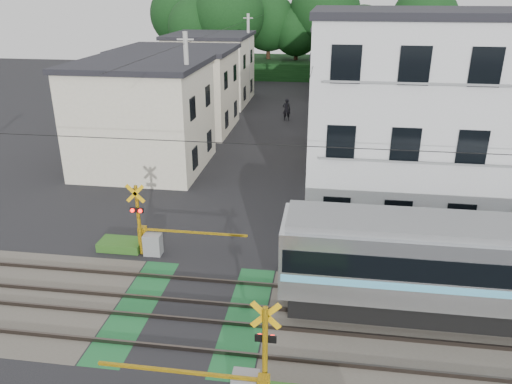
% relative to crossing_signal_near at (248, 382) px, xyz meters
% --- Properties ---
extents(ground, '(120.00, 120.00, 0.00)m').
position_rel_crossing_signal_near_xyz_m(ground, '(-2.59, 3.65, -0.71)').
color(ground, black).
extents(track_bed, '(120.00, 120.00, 0.14)m').
position_rel_crossing_signal_near_xyz_m(track_bed, '(-2.59, 3.65, -0.67)').
color(track_bed, '#47423A').
rests_on(track_bed, ground).
extents(crossing_signal_near, '(4.74, 0.65, 3.09)m').
position_rel_crossing_signal_near_xyz_m(crossing_signal_near, '(0.00, 0.00, 0.00)').
color(crossing_signal_near, '#FAB70D').
rests_on(crossing_signal_near, ground).
extents(crossing_signal_far, '(4.74, 0.65, 3.09)m').
position_rel_crossing_signal_near_xyz_m(crossing_signal_far, '(-5.17, 7.31, 0.00)').
color(crossing_signal_far, '#FAB70D').
rests_on(crossing_signal_far, ground).
extents(apartment_block, '(10.20, 8.36, 9.30)m').
position_rel_crossing_signal_near_xyz_m(apartment_block, '(5.91, 13.15, 3.94)').
color(apartment_block, silver).
rests_on(apartment_block, ground).
extents(houses_row, '(22.07, 31.35, 6.80)m').
position_rel_crossing_signal_near_xyz_m(houses_row, '(-2.33, 29.57, 2.53)').
color(houses_row, beige).
rests_on(houses_row, ground).
extents(tree_hill, '(40.00, 13.88, 11.78)m').
position_rel_crossing_signal_near_xyz_m(tree_hill, '(-3.40, 51.68, 4.82)').
color(tree_hill, black).
rests_on(tree_hill, ground).
extents(catenary, '(60.00, 5.04, 7.00)m').
position_rel_crossing_signal_near_xyz_m(catenary, '(3.41, 3.69, 2.98)').
color(catenary, '#2D2D33').
rests_on(catenary, ground).
extents(utility_poles, '(7.90, 42.00, 8.00)m').
position_rel_crossing_signal_near_xyz_m(utility_poles, '(-3.64, 26.66, 3.37)').
color(utility_poles, '#A5A5A0').
rests_on(utility_poles, ground).
extents(pedestrian, '(0.70, 0.49, 1.81)m').
position_rel_crossing_signal_near_xyz_m(pedestrian, '(-1.68, 30.38, 0.19)').
color(pedestrian, black).
rests_on(pedestrian, ground).
extents(weed_patches, '(10.25, 8.80, 0.40)m').
position_rel_crossing_signal_near_xyz_m(weed_patches, '(-0.83, 3.56, -0.53)').
color(weed_patches, '#2D5E1E').
rests_on(weed_patches, ground).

